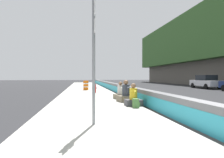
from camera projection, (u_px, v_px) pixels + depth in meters
The scene contains 11 objects.
ground_plane at pixel (206, 135), 4.96m from camera, with size 160.00×160.00×0.00m, color #2B2B2D.
sidewalk_strip at pixel (105, 137), 4.54m from camera, with size 80.00×4.40×0.14m, color #B5B2A8.
jersey_barrier at pixel (206, 118), 4.96m from camera, with size 76.00×0.45×0.85m.
route_sign_post at pixel (94, 52), 5.45m from camera, with size 0.44×0.09×3.60m.
fire_hydrant at pixel (95, 87), 16.15m from camera, with size 0.26×0.46×0.88m.
seated_person_foreground at pixel (133, 99), 9.02m from camera, with size 0.68×0.77×1.06m.
seated_person_middle at pixel (126, 95), 10.50m from camera, with size 0.89×0.99×1.18m.
seated_person_rear at pixel (120, 93), 11.81m from camera, with size 0.76×0.86×1.06m.
backpack at pixel (136, 103), 8.42m from camera, with size 0.32×0.28×0.40m.
construction_barrel at pixel (86, 85), 19.39m from camera, with size 0.54×0.54×0.95m.
parked_car_fourth at pixel (206, 82), 23.96m from camera, with size 4.56×2.07×1.71m.
Camera 1 is at (-4.49, 3.22, 1.52)m, focal length 30.50 mm.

